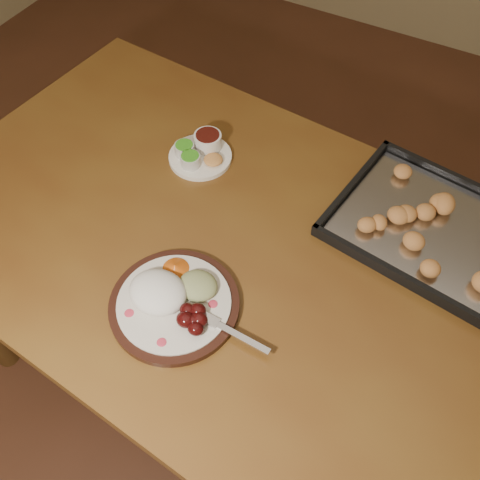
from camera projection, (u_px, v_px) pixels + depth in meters
The scene contains 5 objects.
ground at pixel (218, 305), 1.95m from camera, with size 4.00×4.00×0.00m, color #552E1D.
dining_table at pixel (235, 267), 1.26m from camera, with size 1.58×1.04×0.75m.
dinner_plate at pixel (173, 299), 1.07m from camera, with size 0.35×0.26×0.06m.
condiment_saucer at pixel (200, 152), 1.33m from camera, with size 0.16×0.16×0.05m.
baking_tray at pixel (442, 231), 1.18m from camera, with size 0.51×0.41×0.05m.
Camera 1 is at (0.54, -0.82, 1.70)m, focal length 40.00 mm.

